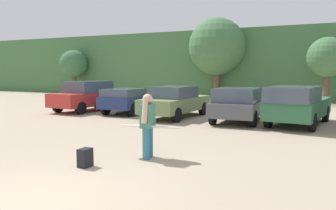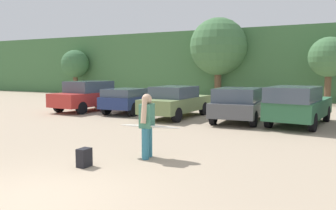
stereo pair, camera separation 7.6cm
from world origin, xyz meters
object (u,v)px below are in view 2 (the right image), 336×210
at_px(surfboard_white, 150,127).
at_px(parked_car_red, 90,95).
at_px(person_adult, 147,122).
at_px(parked_car_forest_green, 298,105).
at_px(backpack_dropped, 84,158).
at_px(parked_car_dark_gray, 239,104).
at_px(parked_car_olive_green, 176,101).
at_px(parked_car_navy, 131,99).

bearing_deg(surfboard_white, parked_car_red, -51.17).
bearing_deg(person_adult, parked_car_red, -55.60).
distance_m(parked_car_red, parked_car_forest_green, 11.44).
bearing_deg(backpack_dropped, parked_car_dark_gray, 81.19).
height_order(parked_car_red, parked_car_dark_gray, parked_car_red).
distance_m(parked_car_olive_green, backpack_dropped, 9.20).
height_order(parked_car_dark_gray, parked_car_forest_green, parked_car_forest_green).
distance_m(parked_car_dark_gray, parked_car_forest_green, 2.47).
xyz_separation_m(parked_car_navy, surfboard_white, (5.78, -8.03, 0.09)).
distance_m(parked_car_red, parked_car_navy, 2.79).
relative_size(parked_car_navy, parked_car_forest_green, 0.83).
bearing_deg(parked_car_red, parked_car_forest_green, -87.54).
xyz_separation_m(parked_car_olive_green, person_adult, (2.76, -7.58, 0.16)).
xyz_separation_m(parked_car_navy, parked_car_dark_gray, (6.17, -0.59, 0.07)).
distance_m(parked_car_navy, person_adult, 9.91).
xyz_separation_m(parked_car_dark_gray, person_adult, (-0.45, -7.50, 0.14)).
height_order(parked_car_olive_green, parked_car_dark_gray, parked_car_dark_gray).
bearing_deg(surfboard_white, parked_car_forest_green, -118.91).
bearing_deg(parked_car_red, parked_car_navy, -84.54).
relative_size(parked_car_navy, surfboard_white, 2.32).
bearing_deg(parked_car_forest_green, parked_car_dark_gray, 99.10).
distance_m(parked_car_navy, surfboard_white, 9.90).
relative_size(person_adult, surfboard_white, 0.97).
xyz_separation_m(parked_car_olive_green, parked_car_dark_gray, (3.21, -0.08, 0.02)).
distance_m(person_adult, backpack_dropped, 1.86).
distance_m(parked_car_dark_gray, surfboard_white, 7.45).
bearing_deg(parked_car_dark_gray, surfboard_white, 174.21).
xyz_separation_m(parked_car_red, parked_car_forest_green, (11.43, -0.44, 0.01)).
distance_m(parked_car_red, person_adult, 11.72).
distance_m(person_adult, surfboard_white, 0.15).
height_order(person_adult, backpack_dropped, person_adult).
bearing_deg(parked_car_navy, backpack_dropped, -155.51).
bearing_deg(parked_car_red, person_adult, -128.75).
bearing_deg(parked_car_red, backpack_dropped, -136.69).
bearing_deg(parked_car_forest_green, parked_car_red, 94.22).
height_order(parked_car_navy, parked_car_forest_green, parked_car_forest_green).
bearing_deg(backpack_dropped, parked_car_red, 128.66).
bearing_deg(surfboard_white, backpack_dropped, 48.08).
bearing_deg(person_adult, backpack_dropped, 44.54).
distance_m(parked_car_navy, backpack_dropped, 10.66).
relative_size(parked_car_olive_green, surfboard_white, 2.59).
bearing_deg(parked_car_dark_gray, backpack_dropped, 168.42).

